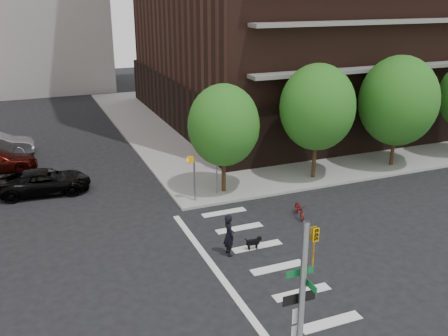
{
  "coord_description": "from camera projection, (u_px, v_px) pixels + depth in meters",
  "views": [
    {
      "loc": [
        -6.08,
        -16.23,
        11.08
      ],
      "look_at": [
        3.0,
        6.0,
        2.5
      ],
      "focal_mm": 40.0,
      "sensor_mm": 36.0,
      "label": 1
    }
  ],
  "objects": [
    {
      "name": "ground",
      "position": [
        211.0,
        282.0,
        20.04
      ],
      "size": [
        120.0,
        120.0,
        0.0
      ],
      "primitive_type": "plane",
      "color": "black",
      "rests_on": "ground"
    },
    {
      "name": "sidewalk_ne",
      "position": [
        324.0,
        112.0,
        47.81
      ],
      "size": [
        39.0,
        33.0,
        0.15
      ],
      "primitive_type": "cube",
      "color": "gray",
      "rests_on": "ground"
    },
    {
      "name": "dog",
      "position": [
        254.0,
        242.0,
        22.49
      ],
      "size": [
        0.69,
        0.23,
        0.58
      ],
      "rotation": [
        0.0,
        0.0,
        -0.08
      ],
      "color": "black",
      "rests_on": "ground"
    },
    {
      "name": "tree_b",
      "position": [
        317.0,
        107.0,
        29.49
      ],
      "size": [
        4.5,
        4.5,
        6.65
      ],
      "color": "#301E11",
      "rests_on": "sidewalk_ne"
    },
    {
      "name": "dog_walker",
      "position": [
        229.0,
        235.0,
        21.85
      ],
      "size": [
        0.7,
        0.46,
        1.92
      ],
      "primitive_type": "imported",
      "rotation": [
        0.0,
        0.0,
        1.56
      ],
      "color": "black",
      "rests_on": "ground"
    },
    {
      "name": "tree_a",
      "position": [
        224.0,
        125.0,
        27.52
      ],
      "size": [
        4.0,
        4.0,
        5.9
      ],
      "color": "#301E11",
      "rests_on": "sidewalk_ne"
    },
    {
      "name": "parked_car_black",
      "position": [
        45.0,
        182.0,
        28.64
      ],
      "size": [
        2.76,
        5.23,
        1.4
      ],
      "primitive_type": "imported",
      "rotation": [
        0.0,
        0.0,
        1.48
      ],
      "color": "black",
      "rests_on": "ground"
    },
    {
      "name": "tree_c",
      "position": [
        398.0,
        101.0,
        31.66
      ],
      "size": [
        5.0,
        5.0,
        6.8
      ],
      "color": "#301E11",
      "rests_on": "sidewalk_ne"
    },
    {
      "name": "pedestrian_signal",
      "position": [
        199.0,
        170.0,
        27.15
      ],
      "size": [
        2.18,
        0.67,
        2.6
      ],
      "color": "slate",
      "rests_on": "sidewalk_ne"
    },
    {
      "name": "scooter",
      "position": [
        300.0,
        209.0,
        25.72
      ],
      "size": [
        0.94,
        1.68,
        0.84
      ],
      "primitive_type": "imported",
      "rotation": [
        0.0,
        0.0,
        -0.26
      ],
      "color": "maroon",
      "rests_on": "ground"
    },
    {
      "name": "crosswalk",
      "position": [
        261.0,
        271.0,
        20.83
      ],
      "size": [
        3.85,
        13.0,
        0.01
      ],
      "color": "silver",
      "rests_on": "ground"
    }
  ]
}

